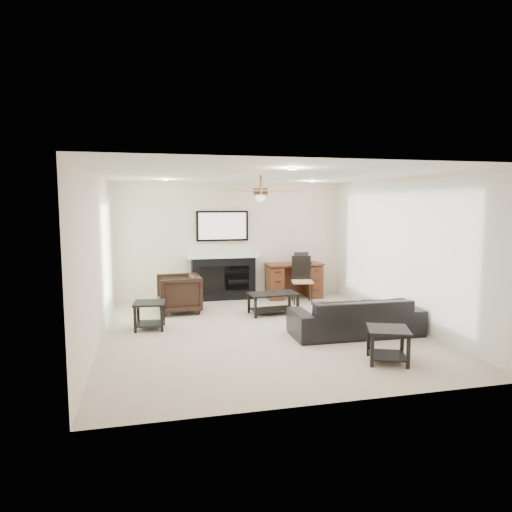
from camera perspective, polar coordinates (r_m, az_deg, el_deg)
The scene contains 10 objects.
room_shell at distance 7.32m, azimuth 2.05°, elevation 3.64°, with size 5.50×5.54×2.52m.
sofa at distance 7.39m, azimuth 12.35°, elevation -7.35°, with size 2.04×0.80×0.60m, color black.
armchair at distance 8.78m, azimuth -9.62°, elevation -4.66°, with size 0.77×0.79×0.72m, color black.
coffee_table at distance 8.56m, azimuth 2.14°, elevation -5.96°, with size 0.90×0.50×0.40m, color black.
end_table_near at distance 6.28m, azimuth 16.13°, elevation -10.66°, with size 0.52×0.52×0.45m, color black.
end_table_left at distance 7.77m, azimuth -13.14°, elevation -7.25°, with size 0.50×0.50×0.45m, color black.
fireplace_unit at distance 9.73m, azimuth -4.09°, elevation 0.06°, with size 1.52×0.34×1.91m, color black.
desk at distance 10.01m, azimuth 4.75°, elevation -3.08°, with size 1.22×0.56×0.76m, color #3A160E.
desk_chair at distance 9.48m, azimuth 5.80°, elevation -3.00°, with size 0.42×0.44×0.97m, color black.
laptop at distance 9.99m, azimuth 5.90°, elevation -0.25°, with size 0.33×0.24×0.23m, color black.
Camera 1 is at (-1.78, -6.96, 2.06)m, focal length 32.00 mm.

